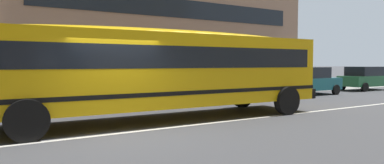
{
  "coord_description": "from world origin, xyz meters",
  "views": [
    {
      "loc": [
        -3.22,
        -8.74,
        1.85
      ],
      "look_at": [
        2.73,
        0.69,
        1.26
      ],
      "focal_mm": 32.46,
      "sensor_mm": 36.0,
      "label": 1
    }
  ],
  "objects": [
    {
      "name": "ground_plane",
      "position": [
        0.0,
        0.0,
        0.0
      ],
      "size": [
        400.0,
        400.0,
        0.0
      ],
      "primitive_type": "plane",
      "color": "#424244"
    },
    {
      "name": "lane_centreline",
      "position": [
        0.0,
        0.0,
        0.0
      ],
      "size": [
        110.0,
        0.16,
        0.01
      ],
      "primitive_type": "cube",
      "color": "silver",
      "rests_on": "ground_plane"
    },
    {
      "name": "school_bus",
      "position": [
        1.87,
        1.38,
        1.75
      ],
      "size": [
        13.25,
        3.32,
        2.95
      ],
      "rotation": [
        0.0,
        0.0,
        3.12
      ],
      "color": "yellow",
      "rests_on": "ground_plane"
    },
    {
      "name": "parked_car_teal_beside_sign",
      "position": [
        13.61,
        4.88,
        0.84
      ],
      "size": [
        3.93,
        1.94,
        1.64
      ],
      "rotation": [
        0.0,
        0.0,
        0.02
      ],
      "color": "#195B66",
      "rests_on": "ground_plane"
    },
    {
      "name": "parked_car_green_near_corner",
      "position": [
        19.83,
        5.21,
        0.84
      ],
      "size": [
        3.97,
        2.02,
        1.64
      ],
      "rotation": [
        0.0,
        0.0,
        -0.05
      ],
      "color": "#236038",
      "rests_on": "ground_plane"
    },
    {
      "name": "sidewalk_far",
      "position": [
        0.0,
        7.74,
        0.01
      ],
      "size": [
        120.0,
        3.0,
        0.01
      ],
      "primitive_type": "cube",
      "color": "gray",
      "rests_on": "ground_plane"
    }
  ]
}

